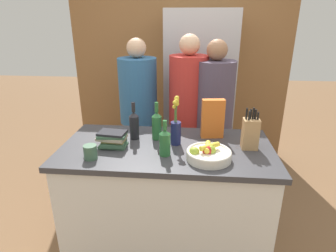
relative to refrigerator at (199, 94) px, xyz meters
The scene contains 16 objects.
ground_plane 1.74m from the refrigerator, 99.51° to the right, with size 14.00×14.00×0.00m, color brown.
kitchen_island 1.55m from the refrigerator, 99.51° to the right, with size 1.52×0.77×0.91m.
back_wall_wood 0.57m from the refrigerator, 124.02° to the left, with size 2.72×0.12×2.60m.
refrigerator is the anchor object (origin of this frame).
fruit_bowl 1.63m from the refrigerator, 88.39° to the right, with size 0.29×0.29×0.10m.
knife_block 1.47m from the refrigerator, 76.51° to the right, with size 0.11×0.09×0.30m.
flower_vase 1.42m from the refrigerator, 97.38° to the right, with size 0.08×0.08×0.36m.
cereal_box 1.26m from the refrigerator, 85.91° to the right, with size 0.18×0.08×0.30m.
coffee_mug 1.83m from the refrigerator, 113.29° to the right, with size 0.11×0.10×0.09m.
book_stack 1.61m from the refrigerator, 112.89° to the right, with size 0.21×0.16×0.11m.
bottle_oil 1.43m from the refrigerator, 110.69° to the right, with size 0.07×0.07×0.29m.
bottle_vinegar 1.61m from the refrigerator, 98.55° to the right, with size 0.08×0.08×0.25m.
bottle_wine 1.37m from the refrigerator, 104.08° to the right, with size 0.07×0.07×0.29m.
person_at_sink 0.85m from the refrigerator, 136.33° to the right, with size 0.38×0.38×1.61m.
person_in_blue 0.64m from the refrigerator, 99.90° to the right, with size 0.37×0.37×1.65m.
person_in_red_tee 0.72m from the refrigerator, 79.14° to the right, with size 0.37×0.37×1.61m.
Camera 1 is at (0.18, -1.83, 1.77)m, focal length 30.00 mm.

